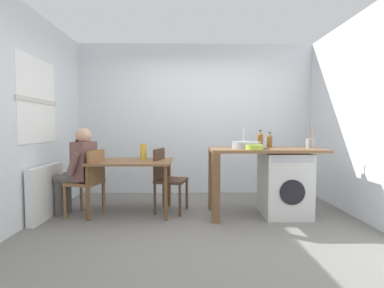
{
  "coord_description": "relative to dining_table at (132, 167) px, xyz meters",
  "views": [
    {
      "loc": [
        -0.13,
        -3.37,
        1.2
      ],
      "look_at": [
        -0.08,
        0.45,
        0.98
      ],
      "focal_mm": 26.1,
      "sensor_mm": 36.0,
      "label": 1
    }
  ],
  "objects": [
    {
      "name": "scissors",
      "position": [
        1.79,
        -0.23,
        0.28
      ],
      "size": [
        0.15,
        0.06,
        0.01
      ],
      "color": "#B2B2B7",
      "rests_on": "kitchen_counter"
    },
    {
      "name": "chair_person_seat",
      "position": [
        -0.55,
        -0.12,
        -0.14
      ],
      "size": [
        0.48,
        0.48,
        0.9
      ],
      "rotation": [
        0.0,
        0.0,
        1.34
      ],
      "color": "olive",
      "rests_on": "ground_plane"
    },
    {
      "name": "seated_person",
      "position": [
        -0.7,
        -0.08,
        0.03
      ],
      "size": [
        0.54,
        0.54,
        1.2
      ],
      "rotation": [
        0.0,
        0.0,
        1.34
      ],
      "color": "#595651",
      "rests_on": "ground_plane"
    },
    {
      "name": "wall_counter_side",
      "position": [
        3.08,
        -0.51,
        0.71
      ],
      "size": [
        0.1,
        3.8,
        2.7
      ],
      "primitive_type": "cube",
      "color": "silver",
      "rests_on": "ground_plane"
    },
    {
      "name": "dining_table",
      "position": [
        0.0,
        0.0,
        0.0
      ],
      "size": [
        1.1,
        0.76,
        0.74
      ],
      "color": "brown",
      "rests_on": "ground_plane"
    },
    {
      "name": "radiator",
      "position": [
        -1.09,
        -0.21,
        -0.29
      ],
      "size": [
        0.1,
        0.8,
        0.7
      ],
      "primitive_type": "cube",
      "color": "white",
      "rests_on": "ground_plane"
    },
    {
      "name": "ground_plane",
      "position": [
        0.93,
        -0.51,
        -0.64
      ],
      "size": [
        5.46,
        5.46,
        0.0
      ],
      "primitive_type": "plane",
      "color": "slate"
    },
    {
      "name": "wall_window_side",
      "position": [
        -1.22,
        -0.5,
        0.71
      ],
      "size": [
        0.12,
        3.8,
        2.7
      ],
      "color": "silver",
      "rests_on": "ground_plane"
    },
    {
      "name": "chair_opposite",
      "position": [
        0.48,
        0.07,
        -0.14
      ],
      "size": [
        0.49,
        0.49,
        0.9
      ],
      "rotation": [
        0.0,
        0.0,
        -1.83
      ],
      "color": "#4C3323",
      "rests_on": "ground_plane"
    },
    {
      "name": "tap",
      "position": [
        1.58,
        0.05,
        0.42
      ],
      "size": [
        0.02,
        0.02,
        0.28
      ],
      "primitive_type": "cylinder",
      "color": "#B2B2B7",
      "rests_on": "kitchen_counter"
    },
    {
      "name": "bottle_squat_brown",
      "position": [
        1.95,
        0.07,
        0.37
      ],
      "size": [
        0.08,
        0.08,
        0.22
      ],
      "color": "brown",
      "rests_on": "kitchen_counter"
    },
    {
      "name": "wall_back",
      "position": [
        0.93,
        1.24,
        0.71
      ],
      "size": [
        4.6,
        0.1,
        2.7
      ],
      "primitive_type": "cube",
      "color": "silver",
      "rests_on": "ground_plane"
    },
    {
      "name": "mixing_bowl",
      "position": [
        1.64,
        -0.33,
        0.31
      ],
      "size": [
        0.23,
        0.23,
        0.06
      ],
      "color": "#A8C63D",
      "rests_on": "kitchen_counter"
    },
    {
      "name": "sink_basin",
      "position": [
        1.58,
        -0.13,
        0.32
      ],
      "size": [
        0.38,
        0.38,
        0.09
      ],
      "primitive_type": "cylinder",
      "color": "#9EA0A5",
      "rests_on": "kitchen_counter"
    },
    {
      "name": "utensil_crock",
      "position": [
        2.47,
        -0.08,
        0.35
      ],
      "size": [
        0.11,
        0.11,
        0.3
      ],
      "color": "gray",
      "rests_on": "kitchen_counter"
    },
    {
      "name": "bottle_tall_green",
      "position": [
        1.82,
        0.08,
        0.39
      ],
      "size": [
        0.08,
        0.08,
        0.25
      ],
      "color": "brown",
      "rests_on": "kitchen_counter"
    },
    {
      "name": "vase",
      "position": [
        0.15,
        0.1,
        0.21
      ],
      "size": [
        0.09,
        0.09,
        0.23
      ],
      "primitive_type": "cylinder",
      "color": "gold",
      "rests_on": "dining_table"
    },
    {
      "name": "kitchen_counter",
      "position": [
        1.63,
        -0.13,
        0.12
      ],
      "size": [
        1.5,
        0.68,
        0.92
      ],
      "color": "brown",
      "rests_on": "ground_plane"
    },
    {
      "name": "washing_machine",
      "position": [
        2.1,
        -0.13,
        -0.21
      ],
      "size": [
        0.6,
        0.61,
        0.86
      ],
      "color": "silver",
      "rests_on": "ground_plane"
    }
  ]
}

